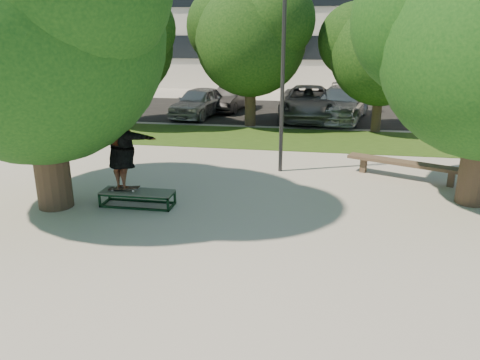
% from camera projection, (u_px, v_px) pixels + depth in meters
% --- Properties ---
extents(ground, '(120.00, 120.00, 0.00)m').
position_uv_depth(ground, '(213.00, 235.00, 9.99)').
color(ground, '#99968C').
rests_on(ground, ground).
extents(grass_strip, '(30.00, 4.00, 0.02)m').
position_uv_depth(grass_strip, '(290.00, 139.00, 18.74)').
color(grass_strip, '#244112').
rests_on(grass_strip, ground).
extents(asphalt_strip, '(40.00, 8.00, 0.01)m').
position_uv_depth(asphalt_strip, '(280.00, 112.00, 25.00)').
color(asphalt_strip, black).
rests_on(asphalt_strip, ground).
extents(tree_left, '(6.96, 5.95, 7.12)m').
position_uv_depth(tree_left, '(31.00, 18.00, 10.35)').
color(tree_left, '#38281E').
rests_on(tree_left, ground).
extents(bg_tree_left, '(5.28, 4.51, 5.77)m').
position_uv_depth(bg_tree_left, '(121.00, 41.00, 20.29)').
color(bg_tree_left, '#38281E').
rests_on(bg_tree_left, ground).
extents(bg_tree_mid, '(5.76, 4.92, 6.24)m').
position_uv_depth(bg_tree_mid, '(249.00, 34.00, 20.26)').
color(bg_tree_mid, '#38281E').
rests_on(bg_tree_mid, ground).
extents(bg_tree_right, '(5.04, 4.31, 5.43)m').
position_uv_depth(bg_tree_right, '(381.00, 47.00, 19.06)').
color(bg_tree_right, '#38281E').
rests_on(bg_tree_right, ground).
extents(lamppost, '(0.25, 0.15, 6.11)m').
position_uv_depth(lamppost, '(283.00, 67.00, 13.55)').
color(lamppost, '#2D2D30').
rests_on(lamppost, ground).
extents(grind_box, '(1.80, 0.60, 0.38)m').
position_uv_depth(grind_box, '(138.00, 198.00, 11.60)').
color(grind_box, black).
rests_on(grind_box, ground).
extents(skater_rig, '(2.19, 1.04, 1.80)m').
position_uv_depth(skater_rig, '(121.00, 154.00, 11.31)').
color(skater_rig, white).
rests_on(skater_rig, grind_box).
extents(bench, '(3.32, 1.80, 0.53)m').
position_uv_depth(bench, '(406.00, 165.00, 13.60)').
color(bench, brown).
rests_on(bench, ground).
extents(car_silver_a, '(2.45, 4.54, 1.47)m').
position_uv_depth(car_silver_a, '(199.00, 102.00, 23.38)').
color(car_silver_a, '#A6A6AA').
rests_on(car_silver_a, asphalt_strip).
extents(car_dark, '(1.94, 4.03, 1.27)m').
position_uv_depth(car_dark, '(231.00, 99.00, 25.20)').
color(car_dark, black).
rests_on(car_dark, asphalt_strip).
extents(car_grey, '(2.72, 5.73, 1.58)m').
position_uv_depth(car_grey, '(308.00, 103.00, 22.79)').
color(car_grey, slate).
rests_on(car_grey, asphalt_strip).
extents(car_silver_b, '(3.27, 5.78, 1.58)m').
position_uv_depth(car_silver_b, '(341.00, 103.00, 22.58)').
color(car_silver_b, '#B7B8BC').
rests_on(car_silver_b, asphalt_strip).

